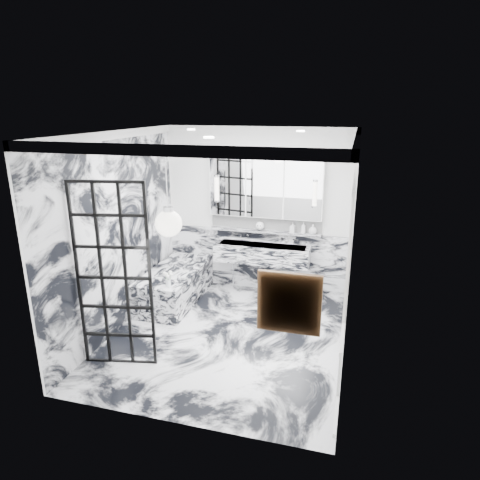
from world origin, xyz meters
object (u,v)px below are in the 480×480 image
(crittall_door, at_px, (114,278))
(mirror_cabinet, at_px, (265,188))
(bathtub, at_px, (175,285))
(trough_sink, at_px, (262,253))

(crittall_door, xyz_separation_m, mirror_cabinet, (1.26, 2.69, 0.67))
(crittall_door, distance_m, bathtub, 2.06)
(bathtub, bearing_deg, trough_sink, 26.48)
(trough_sink, bearing_deg, crittall_door, -116.56)
(trough_sink, height_order, mirror_cabinet, mirror_cabinet)
(crittall_door, xyz_separation_m, bathtub, (-0.07, 1.86, -0.88))
(bathtub, bearing_deg, crittall_door, -87.96)
(crittall_door, height_order, trough_sink, crittall_door)
(crittall_door, relative_size, bathtub, 1.40)
(mirror_cabinet, height_order, bathtub, mirror_cabinet)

